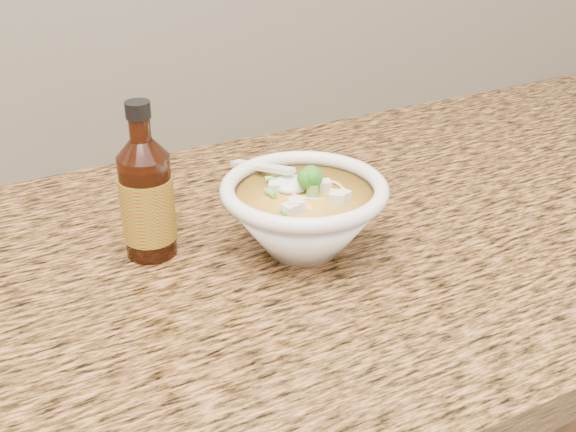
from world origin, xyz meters
name	(u,v)px	position (x,y,z in m)	size (l,w,h in m)	color
soup_bowl	(304,215)	(0.35, 1.65, 0.94)	(0.18, 0.21, 0.10)	white
hot_sauce_bottle	(147,199)	(0.19, 1.72, 0.97)	(0.07, 0.07, 0.18)	#391407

